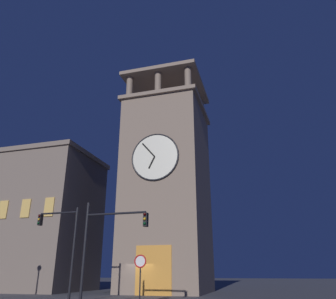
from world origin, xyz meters
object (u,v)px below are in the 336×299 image
object	(u,v)px
adjacent_wing_building	(22,221)
traffic_signal_near	(105,237)
no_horn_sign	(140,265)
traffic_signal_mid	(63,238)
clocktower	(168,189)

from	to	relation	value
adjacent_wing_building	traffic_signal_near	distance (m)	22.83
no_horn_sign	traffic_signal_near	bearing A→B (deg)	66.90
traffic_signal_near	no_horn_sign	distance (m)	3.23
traffic_signal_mid	traffic_signal_near	bearing A→B (deg)	149.40
adjacent_wing_building	traffic_signal_near	bearing A→B (deg)	141.12
clocktower	adjacent_wing_building	distance (m)	17.06
clocktower	no_horn_sign	bearing A→B (deg)	98.62
traffic_signal_mid	adjacent_wing_building	bearing A→B (deg)	-41.35
clocktower	adjacent_wing_building	size ratio (longest dim) A/B	1.56
traffic_signal_near	no_horn_sign	bearing A→B (deg)	-113.10
traffic_signal_near	traffic_signal_mid	size ratio (longest dim) A/B	0.95
adjacent_wing_building	no_horn_sign	world-z (taller)	adjacent_wing_building
traffic_signal_near	traffic_signal_mid	distance (m)	5.22
clocktower	adjacent_wing_building	xyz separation A→B (m)	(16.81, 0.86, -2.77)
traffic_signal_mid	no_horn_sign	xyz separation A→B (m)	(-5.62, -0.00, -1.75)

